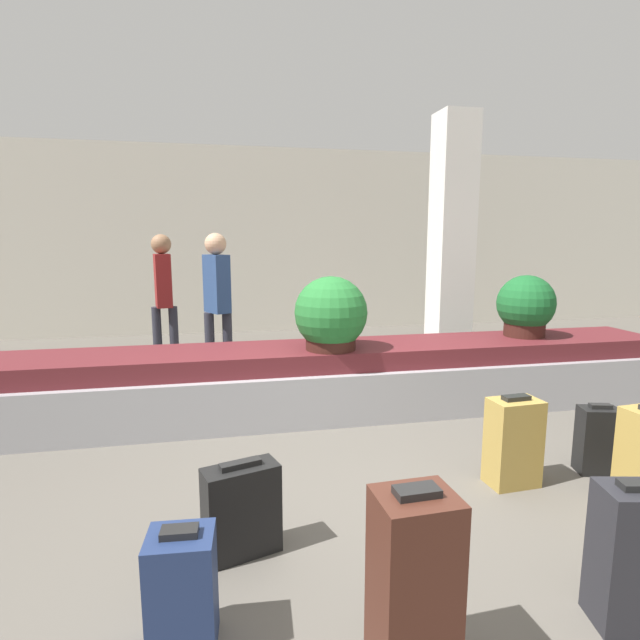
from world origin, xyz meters
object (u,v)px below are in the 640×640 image
(suitcase_4, at_px, (414,585))
(traveler_1, at_px, (217,294))
(suitcase_3, at_px, (597,440))
(potted_plant_1, at_px, (526,307))
(suitcase_5, at_px, (513,442))
(suitcase_6, at_px, (242,510))
(pillar, at_px, (451,242))
(potted_plant_0, at_px, (331,316))
(traveler_0, at_px, (163,290))
(suitcase_0, at_px, (632,556))
(suitcase_1, at_px, (182,590))

(suitcase_4, distance_m, traveler_1, 4.24)
(suitcase_3, distance_m, potted_plant_1, 1.90)
(suitcase_3, xyz_separation_m, suitcase_5, (-0.69, -0.04, 0.06))
(suitcase_6, bearing_deg, pillar, 34.33)
(pillar, bearing_deg, potted_plant_1, -84.58)
(suitcase_4, xyz_separation_m, potted_plant_0, (0.32, 2.78, 0.59))
(traveler_0, bearing_deg, suitcase_3, -147.83)
(suitcase_3, bearing_deg, suitcase_5, -162.31)
(suitcase_0, height_order, traveler_1, traveler_1)
(suitcase_5, bearing_deg, suitcase_4, -137.39)
(pillar, distance_m, suitcase_0, 4.76)
(pillar, xyz_separation_m, suitcase_0, (-1.28, -4.40, -1.29))
(potted_plant_1, xyz_separation_m, traveler_1, (-3.12, 1.15, 0.07))
(suitcase_3, relative_size, suitcase_5, 0.81)
(potted_plant_0, bearing_deg, suitcase_6, -115.55)
(pillar, distance_m, suitcase_1, 5.38)
(suitcase_4, xyz_separation_m, suitcase_6, (-0.60, 0.87, -0.12))
(suitcase_1, xyz_separation_m, potted_plant_0, (1.18, 2.48, 0.71))
(suitcase_0, xyz_separation_m, suitcase_6, (-1.60, 0.82, -0.07))
(suitcase_3, bearing_deg, traveler_1, 147.20)
(suitcase_3, height_order, suitcase_5, suitcase_5)
(suitcase_0, height_order, suitcase_6, suitcase_0)
(potted_plant_0, xyz_separation_m, traveler_1, (-1.01, 1.35, 0.07))
(pillar, relative_size, suitcase_0, 4.92)
(suitcase_0, xyz_separation_m, traveler_1, (-1.69, 4.09, 0.71))
(suitcase_6, xyz_separation_m, potted_plant_1, (3.03, 2.12, 0.71))
(potted_plant_0, xyz_separation_m, traveler_0, (-1.65, 2.00, 0.06))
(traveler_1, bearing_deg, potted_plant_1, -138.54)
(suitcase_3, xyz_separation_m, traveler_0, (-3.24, 3.48, 0.78))
(suitcase_6, height_order, potted_plant_1, potted_plant_1)
(suitcase_1, bearing_deg, suitcase_4, -15.17)
(suitcase_1, bearing_deg, suitcase_0, -3.65)
(suitcase_1, xyz_separation_m, potted_plant_1, (3.29, 2.68, 0.71))
(suitcase_0, distance_m, suitcase_6, 1.80)
(suitcase_5, distance_m, traveler_1, 3.53)
(suitcase_1, distance_m, traveler_1, 3.91)
(suitcase_4, xyz_separation_m, suitcase_5, (1.23, 1.26, -0.07))
(pillar, height_order, traveler_0, pillar)
(suitcase_4, relative_size, potted_plant_1, 1.19)
(suitcase_5, height_order, potted_plant_0, potted_plant_0)
(suitcase_1, xyz_separation_m, suitcase_4, (0.86, -0.30, 0.12))
(pillar, xyz_separation_m, potted_plant_1, (0.14, -1.46, -0.65))
(suitcase_3, height_order, suitcase_4, suitcase_4)
(suitcase_3, bearing_deg, potted_plant_1, 87.67)
(suitcase_1, xyz_separation_m, suitcase_5, (2.09, 0.96, 0.05))
(pillar, height_order, potted_plant_1, pillar)
(suitcase_4, height_order, potted_plant_1, potted_plant_1)
(suitcase_5, bearing_deg, potted_plant_1, 51.90)
(potted_plant_1, relative_size, traveler_0, 0.37)
(suitcase_3, height_order, suitcase_6, suitcase_6)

